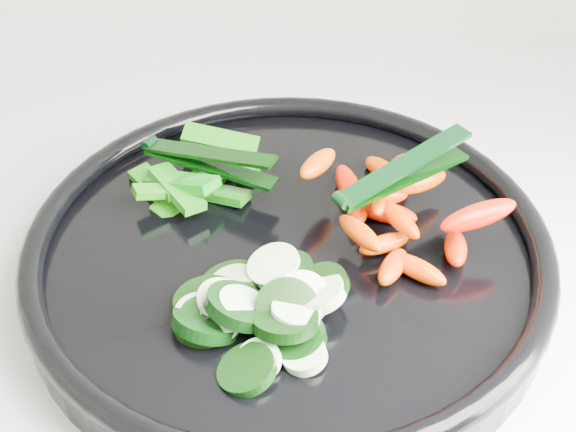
# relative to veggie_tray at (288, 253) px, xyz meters

# --- Properties ---
(veggie_tray) EXTENTS (0.48, 0.48, 0.04)m
(veggie_tray) POSITION_rel_veggie_tray_xyz_m (0.00, 0.00, 0.00)
(veggie_tray) COLOR black
(veggie_tray) RESTS_ON counter
(cucumber_pile) EXTENTS (0.13, 0.13, 0.04)m
(cucumber_pile) POSITION_rel_veggie_tray_xyz_m (-0.02, -0.07, 0.01)
(cucumber_pile) COLOR black
(cucumber_pile) RESTS_ON veggie_tray
(carrot_pile) EXTENTS (0.16, 0.16, 0.05)m
(carrot_pile) POSITION_rel_veggie_tray_xyz_m (0.07, 0.04, 0.02)
(carrot_pile) COLOR #E24900
(carrot_pile) RESTS_ON veggie_tray
(pepper_pile) EXTENTS (0.10, 0.11, 0.04)m
(pepper_pile) POSITION_rel_veggie_tray_xyz_m (-0.08, 0.06, 0.01)
(pepper_pile) COLOR #09640C
(pepper_pile) RESTS_ON veggie_tray
(tong_carrot) EXTENTS (0.09, 0.09, 0.02)m
(tong_carrot) POSITION_rel_veggie_tray_xyz_m (0.07, 0.03, 0.05)
(tong_carrot) COLOR black
(tong_carrot) RESTS_ON carrot_pile
(tong_pepper) EXTENTS (0.11, 0.05, 0.02)m
(tong_pepper) POSITION_rel_veggie_tray_xyz_m (-0.07, 0.07, 0.03)
(tong_pepper) COLOR black
(tong_pepper) RESTS_ON pepper_pile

